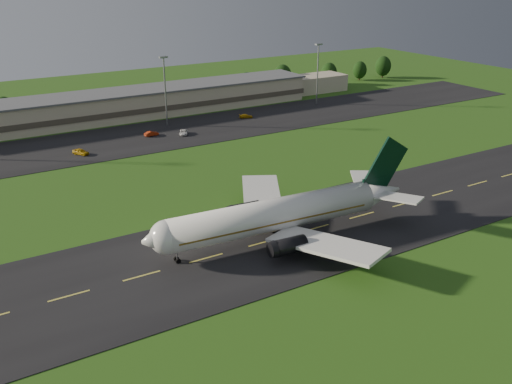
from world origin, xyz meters
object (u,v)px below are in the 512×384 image
airliner (278,215)px  service_vehicle_d (246,116)px  terminal (151,102)px  light_mast_east (318,67)px  light_mast_centre (165,83)px  service_vehicle_c (184,132)px  service_vehicle_b (151,134)px  service_vehicle_a (81,152)px

airliner → service_vehicle_d: (37.74, 75.82, -3.96)m
terminal → light_mast_east: bearing=-16.8°
light_mast_centre → service_vehicle_c: (0.17, -11.33, -12.01)m
terminal → service_vehicle_b: 26.16m
light_mast_east → service_vehicle_c: (-54.83, -11.33, -12.01)m
terminal → light_mast_centre: (-1.40, -16.18, 8.75)m
light_mast_east → service_vehicle_b: light_mast_east is taller
service_vehicle_a → light_mast_east: bearing=-21.6°
terminal → service_vehicle_b: (-9.49, -24.16, -3.23)m
light_mast_east → service_vehicle_c: bearing=-168.3°
terminal → service_vehicle_a: size_ratio=32.67×
light_mast_east → service_vehicle_a: (-84.57, -14.81, -11.88)m
service_vehicle_a → service_vehicle_d: size_ratio=1.06×
airliner → terminal: 97.35m
light_mast_centre → service_vehicle_c: bearing=-89.2°
service_vehicle_c → service_vehicle_d: size_ratio=1.09×
light_mast_centre → service_vehicle_c: 16.51m
service_vehicle_b → service_vehicle_c: service_vehicle_b is taller
light_mast_east → airliner: bearing=-130.4°
service_vehicle_c → terminal: bearing=114.9°
airliner → service_vehicle_d: 84.79m
light_mast_east → service_vehicle_a: 86.68m
service_vehicle_b → service_vehicle_d: 32.84m
airliner → terminal: bearing=85.7°
service_vehicle_b → service_vehicle_d: service_vehicle_b is taller
service_vehicle_d → service_vehicle_a: bearing=122.0°
service_vehicle_b → service_vehicle_d: (32.63, 3.74, -0.06)m
airliner → service_vehicle_a: size_ratio=11.56×
airliner → service_vehicle_d: size_ratio=12.28×
service_vehicle_c → light_mast_centre: bearing=118.3°
airliner → service_vehicle_a: 67.38m
light_mast_centre → light_mast_east: same height
light_mast_centre → service_vehicle_b: (-8.09, -7.98, -11.98)m
terminal → light_mast_east: (53.60, -16.18, 8.75)m
service_vehicle_a → service_vehicle_b: bearing=-13.9°
service_vehicle_a → service_vehicle_c: (29.74, 3.48, -0.12)m
service_vehicle_b → light_mast_east: bearing=-89.2°
light_mast_centre → airliner: bearing=-99.4°
service_vehicle_a → light_mast_centre: bearing=-4.9°
service_vehicle_b → light_mast_centre: bearing=-51.8°
service_vehicle_b → service_vehicle_a: bearing=101.2°
service_vehicle_b → service_vehicle_c: size_ratio=0.88×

